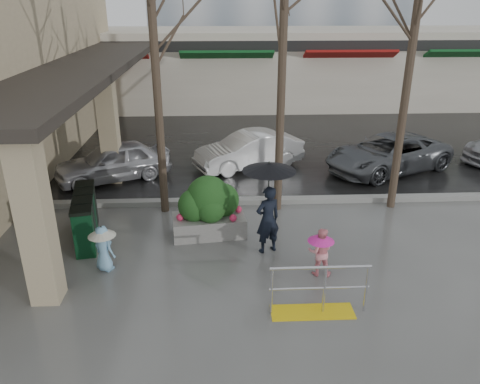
{
  "coord_description": "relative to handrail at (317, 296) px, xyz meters",
  "views": [
    {
      "loc": [
        -0.43,
        -8.53,
        5.61
      ],
      "look_at": [
        0.04,
        1.76,
        1.3
      ],
      "focal_mm": 35.0,
      "sensor_mm": 36.0,
      "label": 1
    }
  ],
  "objects": [
    {
      "name": "canopy_slab",
      "position": [
        -6.16,
        9.2,
        3.25
      ],
      "size": [
        2.8,
        18.0,
        0.25
      ],
      "primitive_type": "cube",
      "color": "#2D2823",
      "rests_on": "pillar_front"
    },
    {
      "name": "street_asphalt",
      "position": [
        -1.36,
        23.2,
        -0.37
      ],
      "size": [
        120.0,
        36.0,
        0.01
      ],
      "primitive_type": "cube",
      "color": "black",
      "rests_on": "ground"
    },
    {
      "name": "tree_west",
      "position": [
        -3.36,
        4.8,
        4.71
      ],
      "size": [
        3.2,
        3.2,
        6.8
      ],
      "color": "#382B21",
      "rests_on": "ground"
    },
    {
      "name": "curb",
      "position": [
        -1.36,
        5.2,
        -0.3
      ],
      "size": [
        120.0,
        0.3,
        0.15
      ],
      "primitive_type": "cube",
      "color": "gray",
      "rests_on": "ground"
    },
    {
      "name": "car_c",
      "position": [
        4.01,
        7.77,
        0.25
      ],
      "size": [
        4.99,
        3.83,
        1.26
      ],
      "primitive_type": "imported",
      "rotation": [
        0.0,
        0.0,
        -1.13
      ],
      "color": "#56595D",
      "rests_on": "ground"
    },
    {
      "name": "child_blue",
      "position": [
        -4.36,
        1.73,
        0.26
      ],
      "size": [
        0.62,
        0.6,
        1.07
      ],
      "rotation": [
        0.0,
        0.0,
        2.56
      ],
      "color": "#79B0D8",
      "rests_on": "ground"
    },
    {
      "name": "pillar_front",
      "position": [
        -5.26,
        0.7,
        1.37
      ],
      "size": [
        0.55,
        0.55,
        3.5
      ],
      "primitive_type": "cube",
      "color": "tan",
      "rests_on": "ground"
    },
    {
      "name": "news_boxes",
      "position": [
        -5.12,
        3.23,
        0.22
      ],
      "size": [
        0.89,
        2.16,
        1.18
      ],
      "rotation": [
        0.0,
        0.0,
        0.2
      ],
      "color": "#0C381C",
      "rests_on": "ground"
    },
    {
      "name": "tree_midwest",
      "position": [
        -0.16,
        4.8,
        4.86
      ],
      "size": [
        3.2,
        3.2,
        7.0
      ],
      "color": "#382B21",
      "rests_on": "ground"
    },
    {
      "name": "storefront_row",
      "position": [
        0.64,
        19.17,
        1.64
      ],
      "size": [
        34.0,
        6.74,
        4.0
      ],
      "color": "beige",
      "rests_on": "ground"
    },
    {
      "name": "ground",
      "position": [
        -1.36,
        1.2,
        -0.38
      ],
      "size": [
        120.0,
        120.0,
        0.0
      ],
      "primitive_type": "plane",
      "color": "#51514F",
      "rests_on": "ground"
    },
    {
      "name": "car_a",
      "position": [
        -5.28,
        7.34,
        0.25
      ],
      "size": [
        3.98,
        2.89,
        1.26
      ],
      "primitive_type": "imported",
      "rotation": [
        0.0,
        0.0,
        -1.14
      ],
      "color": "silver",
      "rests_on": "ground"
    },
    {
      "name": "pillar_back",
      "position": [
        -5.26,
        7.2,
        1.37
      ],
      "size": [
        0.55,
        0.55,
        3.5
      ],
      "primitive_type": "cube",
      "color": "tan",
      "rests_on": "ground"
    },
    {
      "name": "tree_mideast",
      "position": [
        3.14,
        4.8,
        4.48
      ],
      "size": [
        3.2,
        3.2,
        6.5
      ],
      "color": "#382B21",
      "rests_on": "ground"
    },
    {
      "name": "child_pink",
      "position": [
        0.33,
        1.34,
        0.24
      ],
      "size": [
        0.59,
        0.58,
        1.1
      ],
      "rotation": [
        0.0,
        0.0,
        3.0
      ],
      "color": "pink",
      "rests_on": "ground"
    },
    {
      "name": "handrail",
      "position": [
        0.0,
        0.0,
        0.0
      ],
      "size": [
        1.9,
        0.5,
        1.03
      ],
      "color": "yellow",
      "rests_on": "ground"
    },
    {
      "name": "woman",
      "position": [
        -0.7,
        2.39,
        0.98
      ],
      "size": [
        1.23,
        1.23,
        2.26
      ],
      "rotation": [
        0.0,
        0.0,
        3.54
      ],
      "color": "black",
      "rests_on": "ground"
    },
    {
      "name": "car_b",
      "position": [
        -0.76,
        8.33,
        0.25
      ],
      "size": [
        4.04,
        2.76,
        1.26
      ],
      "primitive_type": "imported",
      "rotation": [
        0.0,
        0.0,
        -1.16
      ],
      "color": "silver",
      "rests_on": "ground"
    },
    {
      "name": "planter",
      "position": [
        -2.08,
        3.32,
        0.38
      ],
      "size": [
        1.91,
        1.13,
        1.58
      ],
      "rotation": [
        0.0,
        0.0,
        0.12
      ],
      "color": "slate",
      "rests_on": "ground"
    }
  ]
}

